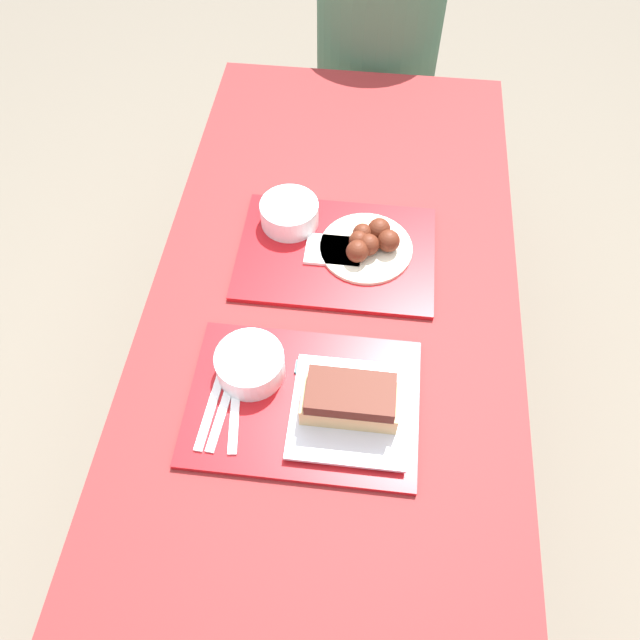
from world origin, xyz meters
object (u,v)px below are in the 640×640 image
(bowl_coleslaw_far, at_px, (289,212))
(tray_far, at_px, (336,253))
(bowl_coleslaw_near, at_px, (250,364))
(wings_plate_far, at_px, (369,243))
(tray_near, at_px, (303,402))
(brisket_sandwich_plate, at_px, (350,405))
(person_seated_across, at_px, (379,31))

(bowl_coleslaw_far, bearing_deg, tray_far, -33.50)
(bowl_coleslaw_near, bearing_deg, wings_plate_far, 59.01)
(tray_near, height_order, bowl_coleslaw_far, bowl_coleslaw_far)
(bowl_coleslaw_far, bearing_deg, bowl_coleslaw_near, -92.62)
(tray_far, relative_size, brisket_sandwich_plate, 2.02)
(bowl_coleslaw_near, distance_m, bowl_coleslaw_far, 0.39)
(bowl_coleslaw_near, xyz_separation_m, person_seated_across, (0.17, 1.21, -0.05))
(bowl_coleslaw_far, bearing_deg, wings_plate_far, -18.85)
(tray_far, bearing_deg, person_seated_across, 87.43)
(tray_far, distance_m, wings_plate_far, 0.07)
(brisket_sandwich_plate, relative_size, bowl_coleslaw_far, 1.63)
(tray_near, distance_m, person_seated_across, 1.26)
(tray_near, height_order, person_seated_across, person_seated_across)
(brisket_sandwich_plate, relative_size, person_seated_across, 0.30)
(bowl_coleslaw_far, distance_m, person_seated_across, 0.84)
(tray_near, height_order, bowl_coleslaw_near, bowl_coleslaw_near)
(bowl_coleslaw_far, height_order, wings_plate_far, wings_plate_far)
(person_seated_across, bearing_deg, bowl_coleslaw_far, -100.48)
(bowl_coleslaw_near, relative_size, person_seated_across, 0.18)
(tray_far, height_order, person_seated_across, person_seated_across)
(brisket_sandwich_plate, distance_m, person_seated_across, 1.28)
(person_seated_across, bearing_deg, tray_far, -92.57)
(brisket_sandwich_plate, bearing_deg, tray_near, 169.44)
(brisket_sandwich_plate, bearing_deg, person_seated_across, 90.94)
(bowl_coleslaw_near, bearing_deg, tray_far, 67.75)
(bowl_coleslaw_near, bearing_deg, brisket_sandwich_plate, -18.88)
(person_seated_across, bearing_deg, wings_plate_far, -88.18)
(bowl_coleslaw_near, height_order, wings_plate_far, wings_plate_far)
(tray_near, bearing_deg, brisket_sandwich_plate, -10.56)
(bowl_coleslaw_far, distance_m, wings_plate_far, 0.19)
(wings_plate_far, xyz_separation_m, person_seated_across, (-0.03, 0.88, -0.04))
(tray_far, xyz_separation_m, bowl_coleslaw_far, (-0.11, 0.07, 0.04))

